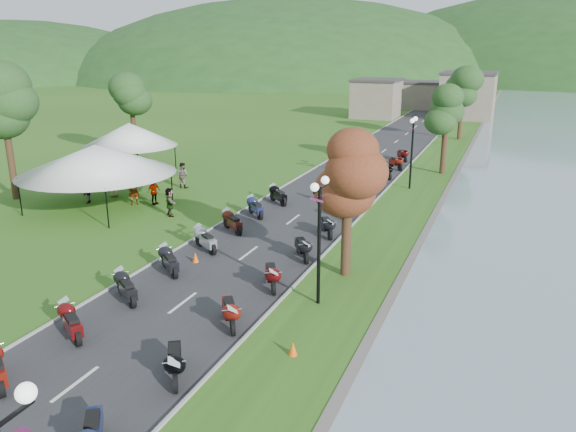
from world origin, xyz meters
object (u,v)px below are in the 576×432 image
(vendor_tent_main, at_px, (98,177))
(pedestrian_a, at_px, (135,205))
(pedestrian_b, at_px, (183,188))
(pedestrian_c, at_px, (88,203))

(vendor_tent_main, distance_m, pedestrian_a, 2.88)
(vendor_tent_main, relative_size, pedestrian_a, 3.31)
(vendor_tent_main, xyz_separation_m, pedestrian_b, (2.01, 6.38, -2.00))
(pedestrian_c, bearing_deg, pedestrian_a, 83.10)
(pedestrian_b, bearing_deg, pedestrian_a, 88.71)
(vendor_tent_main, xyz_separation_m, pedestrian_c, (-1.51, 0.57, -2.00))
(pedestrian_a, distance_m, pedestrian_b, 5.04)
(pedestrian_b, xyz_separation_m, pedestrian_c, (-3.52, -5.81, 0.00))
(vendor_tent_main, bearing_deg, pedestrian_a, 41.24)
(vendor_tent_main, xyz_separation_m, pedestrian_a, (1.56, 1.37, -2.00))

